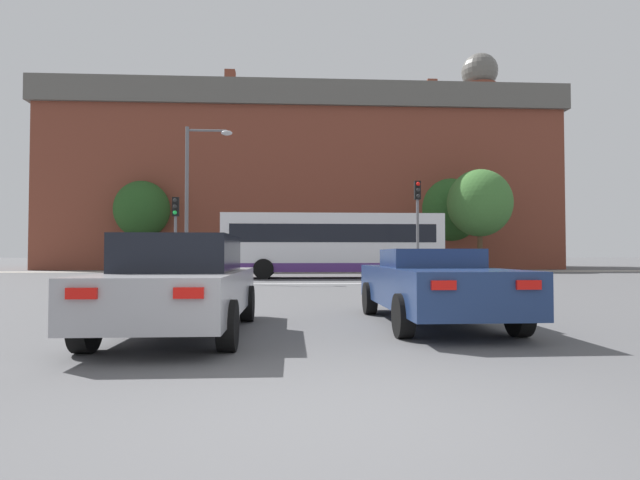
{
  "coord_description": "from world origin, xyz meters",
  "views": [
    {
      "loc": [
        -0.4,
        -3.63,
        1.19
      ],
      "look_at": [
        0.89,
        19.37,
        1.88
      ],
      "focal_mm": 28.0,
      "sensor_mm": 36.0,
      "label": 1
    }
  ],
  "objects_px": {
    "car_saloon_left": "(182,284)",
    "bus_crossing_lead": "(332,244)",
    "street_lamp_junction": "(195,186)",
    "pedestrian_walking_east": "(201,257)",
    "traffic_light_near_left": "(175,225)",
    "car_roadster_right": "(432,284)",
    "pedestrian_waiting": "(253,258)",
    "traffic_light_near_right": "(418,214)",
    "pedestrian_walking_west": "(410,257)"
  },
  "relations": [
    {
      "from": "car_saloon_left",
      "to": "bus_crossing_lead",
      "type": "distance_m",
      "value": 18.36
    },
    {
      "from": "street_lamp_junction",
      "to": "pedestrian_walking_east",
      "type": "distance_m",
      "value": 13.9
    },
    {
      "from": "pedestrian_walking_east",
      "to": "traffic_light_near_left",
      "type": "bearing_deg",
      "value": -168.53
    },
    {
      "from": "bus_crossing_lead",
      "to": "pedestrian_walking_east",
      "type": "height_order",
      "value": "bus_crossing_lead"
    },
    {
      "from": "traffic_light_near_left",
      "to": "car_roadster_right",
      "type": "bearing_deg",
      "value": -59.75
    },
    {
      "from": "street_lamp_junction",
      "to": "pedestrian_waiting",
      "type": "xyz_separation_m",
      "value": [
        1.54,
        13.16,
        -3.28
      ]
    },
    {
      "from": "street_lamp_junction",
      "to": "pedestrian_walking_east",
      "type": "bearing_deg",
      "value": 99.12
    },
    {
      "from": "pedestrian_walking_east",
      "to": "car_roadster_right",
      "type": "bearing_deg",
      "value": -156.57
    },
    {
      "from": "bus_crossing_lead",
      "to": "car_roadster_right",
      "type": "bearing_deg",
      "value": -178.68
    },
    {
      "from": "car_roadster_right",
      "to": "pedestrian_walking_east",
      "type": "relative_size",
      "value": 2.66
    },
    {
      "from": "bus_crossing_lead",
      "to": "traffic_light_near_right",
      "type": "xyz_separation_m",
      "value": [
        3.34,
        -4.5,
        1.18
      ]
    },
    {
      "from": "car_saloon_left",
      "to": "car_roadster_right",
      "type": "relative_size",
      "value": 0.96
    },
    {
      "from": "bus_crossing_lead",
      "to": "pedestrian_walking_east",
      "type": "relative_size",
      "value": 6.25
    },
    {
      "from": "bus_crossing_lead",
      "to": "pedestrian_walking_east",
      "type": "distance_m",
      "value": 13.21
    },
    {
      "from": "street_lamp_junction",
      "to": "bus_crossing_lead",
      "type": "bearing_deg",
      "value": 27.23
    },
    {
      "from": "bus_crossing_lead",
      "to": "pedestrian_waiting",
      "type": "distance_m",
      "value": 11.02
    },
    {
      "from": "traffic_light_near_left",
      "to": "pedestrian_waiting",
      "type": "xyz_separation_m",
      "value": [
        2.11,
        14.38,
        -1.5
      ]
    },
    {
      "from": "traffic_light_near_right",
      "to": "pedestrian_walking_east",
      "type": "height_order",
      "value": "traffic_light_near_right"
    },
    {
      "from": "street_lamp_junction",
      "to": "pedestrian_walking_west",
      "type": "distance_m",
      "value": 18.23
    },
    {
      "from": "traffic_light_near_left",
      "to": "pedestrian_walking_east",
      "type": "relative_size",
      "value": 2.03
    },
    {
      "from": "traffic_light_near_left",
      "to": "traffic_light_near_right",
      "type": "bearing_deg",
      "value": -0.02
    },
    {
      "from": "pedestrian_waiting",
      "to": "street_lamp_junction",
      "type": "bearing_deg",
      "value": -179.84
    },
    {
      "from": "car_saloon_left",
      "to": "car_roadster_right",
      "type": "bearing_deg",
      "value": 12.79
    },
    {
      "from": "pedestrian_waiting",
      "to": "pedestrian_walking_west",
      "type": "height_order",
      "value": "pedestrian_walking_west"
    },
    {
      "from": "bus_crossing_lead",
      "to": "traffic_light_near_left",
      "type": "xyz_separation_m",
      "value": [
        -6.91,
        -4.49,
        0.7
      ]
    },
    {
      "from": "street_lamp_junction",
      "to": "pedestrian_waiting",
      "type": "bearing_deg",
      "value": 83.3
    },
    {
      "from": "traffic_light_near_right",
      "to": "pedestrian_walking_west",
      "type": "xyz_separation_m",
      "value": [
        2.99,
        13.91,
        -1.92
      ]
    },
    {
      "from": "street_lamp_junction",
      "to": "pedestrian_waiting",
      "type": "relative_size",
      "value": 4.23
    },
    {
      "from": "pedestrian_walking_west",
      "to": "street_lamp_junction",
      "type": "bearing_deg",
      "value": -61.55
    },
    {
      "from": "bus_crossing_lead",
      "to": "pedestrian_waiting",
      "type": "height_order",
      "value": "bus_crossing_lead"
    },
    {
      "from": "car_saloon_left",
      "to": "pedestrian_walking_east",
      "type": "relative_size",
      "value": 2.55
    },
    {
      "from": "traffic_light_near_right",
      "to": "pedestrian_walking_west",
      "type": "bearing_deg",
      "value": 77.87
    },
    {
      "from": "bus_crossing_lead",
      "to": "street_lamp_junction",
      "type": "distance_m",
      "value": 7.56
    },
    {
      "from": "bus_crossing_lead",
      "to": "traffic_light_near_right",
      "type": "bearing_deg",
      "value": -143.38
    },
    {
      "from": "traffic_light_near_right",
      "to": "pedestrian_waiting",
      "type": "distance_m",
      "value": 16.65
    },
    {
      "from": "traffic_light_near_left",
      "to": "pedestrian_waiting",
      "type": "height_order",
      "value": "traffic_light_near_left"
    },
    {
      "from": "car_saloon_left",
      "to": "traffic_light_near_left",
      "type": "bearing_deg",
      "value": 103.29
    },
    {
      "from": "car_roadster_right",
      "to": "pedestrian_walking_east",
      "type": "bearing_deg",
      "value": 107.53
    },
    {
      "from": "car_saloon_left",
      "to": "car_roadster_right",
      "type": "height_order",
      "value": "car_saloon_left"
    },
    {
      "from": "traffic_light_near_left",
      "to": "pedestrian_waiting",
      "type": "relative_size",
      "value": 2.21
    },
    {
      "from": "car_saloon_left",
      "to": "bus_crossing_lead",
      "type": "relative_size",
      "value": 0.41
    },
    {
      "from": "car_saloon_left",
      "to": "pedestrian_walking_west",
      "type": "distance_m",
      "value": 29.15
    },
    {
      "from": "car_roadster_right",
      "to": "pedestrian_walking_west",
      "type": "distance_m",
      "value": 27.1
    },
    {
      "from": "traffic_light_near_left",
      "to": "pedestrian_waiting",
      "type": "distance_m",
      "value": 14.61
    },
    {
      "from": "car_roadster_right",
      "to": "traffic_light_near_right",
      "type": "relative_size",
      "value": 1.08
    },
    {
      "from": "traffic_light_near_left",
      "to": "traffic_light_near_right",
      "type": "xyz_separation_m",
      "value": [
        10.25,
        -0.0,
        0.48
      ]
    },
    {
      "from": "traffic_light_near_right",
      "to": "bus_crossing_lead",
      "type": "bearing_deg",
      "value": 126.62
    },
    {
      "from": "traffic_light_near_right",
      "to": "pedestrian_walking_west",
      "type": "relative_size",
      "value": 2.55
    },
    {
      "from": "street_lamp_junction",
      "to": "pedestrian_waiting",
      "type": "height_order",
      "value": "street_lamp_junction"
    },
    {
      "from": "car_roadster_right",
      "to": "car_saloon_left",
      "type": "bearing_deg",
      "value": -167.7
    }
  ]
}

